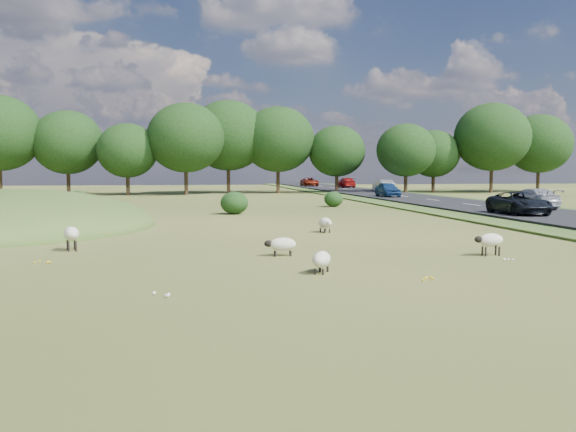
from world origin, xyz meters
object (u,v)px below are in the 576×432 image
(sheep_1, at_px, (282,244))
(sheep_4, at_px, (71,234))
(sheep_0, at_px, (490,240))
(car_4, at_px, (519,203))
(sheep_3, at_px, (322,259))
(car_7, at_px, (388,189))
(car_0, at_px, (533,198))
(car_5, at_px, (346,183))
(car_2, at_px, (384,186))
(sheep_2, at_px, (325,223))
(car_3, at_px, (310,182))

(sheep_1, bearing_deg, sheep_4, -16.70)
(sheep_0, distance_m, car_4, 18.83)
(sheep_3, distance_m, car_7, 47.52)
(sheep_3, relative_size, car_0, 0.23)
(sheep_0, xyz_separation_m, sheep_3, (-6.64, -2.73, -0.14))
(sheep_0, distance_m, car_5, 74.60)
(car_2, distance_m, car_7, 13.71)
(car_0, xyz_separation_m, car_7, (-3.80, 20.85, 0.02))
(sheep_1, xyz_separation_m, car_5, (21.02, 72.18, 0.58))
(sheep_4, distance_m, car_5, 75.07)
(car_7, bearing_deg, sheep_1, -112.96)
(sheep_2, bearing_deg, car_4, 109.23)
(sheep_0, bearing_deg, car_4, -126.59)
(sheep_4, relative_size, car_7, 0.30)
(sheep_3, distance_m, car_2, 61.20)
(sheep_3, relative_size, car_7, 0.27)
(sheep_0, height_order, sheep_4, sheep_4)
(sheep_2, distance_m, car_4, 15.52)
(sheep_1, distance_m, car_3, 83.08)
(sheep_1, distance_m, sheep_3, 3.91)
(sheep_0, distance_m, sheep_2, 9.84)
(sheep_4, distance_m, car_0, 33.25)
(car_2, bearing_deg, car_3, -82.12)
(sheep_3, distance_m, car_5, 78.74)
(sheep_4, bearing_deg, car_3, -30.53)
(car_0, height_order, car_7, car_7)
(car_0, bearing_deg, car_7, -79.67)
(sheep_3, relative_size, car_3, 0.23)
(sheep_1, bearing_deg, car_4, -135.94)
(sheep_0, height_order, car_3, car_3)
(sheep_3, distance_m, sheep_4, 10.46)
(sheep_2, xyz_separation_m, car_7, (13.88, 32.74, 0.53))
(car_5, bearing_deg, sheep_1, 73.76)
(sheep_3, xyz_separation_m, car_2, (20.44, 57.68, 0.59))
(car_2, bearing_deg, sheep_2, 68.94)
(car_0, distance_m, car_7, 21.19)
(car_7, bearing_deg, car_5, 83.13)
(sheep_1, relative_size, sheep_3, 0.98)
(sheep_3, xyz_separation_m, car_7, (16.64, 44.50, 0.57))
(car_0, distance_m, car_3, 61.60)
(sheep_1, height_order, sheep_2, sheep_2)
(car_3, bearing_deg, car_2, -82.12)
(sheep_0, height_order, car_2, car_2)
(sheep_0, bearing_deg, car_7, -107.98)
(sheep_4, xyz_separation_m, car_2, (28.55, 51.07, 0.37))
(sheep_0, bearing_deg, car_5, -105.18)
(sheep_1, bearing_deg, sheep_3, 101.95)
(sheep_1, distance_m, car_4, 22.72)
(sheep_3, xyz_separation_m, car_5, (20.44, 76.04, 0.58))
(sheep_0, height_order, sheep_3, sheep_0)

